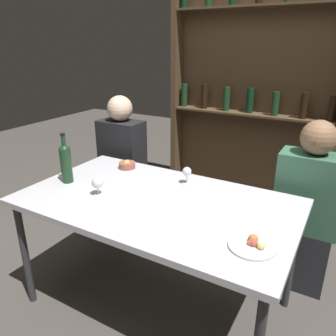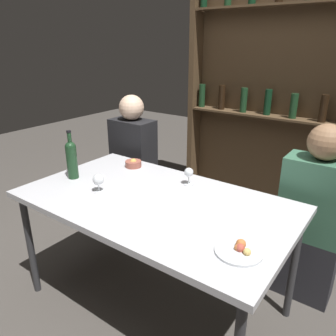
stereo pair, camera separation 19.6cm
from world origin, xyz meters
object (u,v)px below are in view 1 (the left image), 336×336
wine_bottle (66,161)px  seated_person_left (123,169)px  wine_glass_0 (97,183)px  food_plate_0 (253,245)px  snack_bowl (127,165)px  seated_person_right (306,213)px  wine_glass_1 (187,172)px

wine_bottle → seated_person_left: (-0.12, 0.74, -0.33)m
wine_glass_0 → food_plate_0: wine_glass_0 is taller
seated_person_left → wine_bottle: bearing=-80.8°
snack_bowl → seated_person_right: seated_person_right is taller
wine_bottle → seated_person_left: bearing=99.2°
food_plate_0 → seated_person_left: size_ratio=0.17×
snack_bowl → seated_person_right: 1.27m
wine_bottle → wine_glass_1: size_ratio=2.88×
food_plate_0 → seated_person_right: 0.89m
wine_glass_0 → snack_bowl: 0.46m
wine_bottle → wine_glass_1: wine_bottle is taller
wine_glass_1 → seated_person_right: size_ratio=0.10×
wine_bottle → seated_person_right: 1.61m
wine_glass_0 → snack_bowl: size_ratio=0.97×
wine_glass_0 → wine_glass_1: (0.39, 0.41, 0.00)m
seated_person_right → food_plate_0: bearing=-98.4°
food_plate_0 → snack_bowl: (-1.08, 0.52, 0.01)m
seated_person_left → snack_bowl: bearing=-48.0°
wine_glass_0 → seated_person_left: (-0.42, 0.79, -0.26)m
wine_glass_0 → food_plate_0: bearing=-4.3°
wine_bottle → wine_glass_0: 0.32m
wine_glass_0 → wine_glass_1: size_ratio=1.00×
wine_glass_1 → wine_glass_0: bearing=-132.9°
wine_glass_0 → snack_bowl: bearing=104.6°
seated_person_left → seated_person_right: 1.51m
wine_bottle → food_plate_0: size_ratio=1.54×
wine_glass_1 → food_plate_0: (0.57, -0.49, -0.07)m
wine_glass_0 → seated_person_right: 1.37m
wine_bottle → wine_glass_0: size_ratio=2.88×
wine_bottle → wine_glass_1: 0.78m
food_plate_0 → wine_glass_0: bearing=175.7°
food_plate_0 → snack_bowl: size_ratio=1.80×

